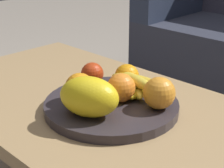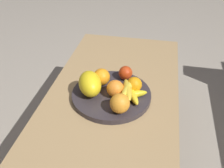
{
  "view_description": "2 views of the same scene",
  "coord_description": "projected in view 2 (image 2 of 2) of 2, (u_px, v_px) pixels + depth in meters",
  "views": [
    {
      "loc": [
        0.67,
        -0.63,
        0.88
      ],
      "look_at": [
        0.04,
        0.0,
        0.51
      ],
      "focal_mm": 58.36,
      "sensor_mm": 36.0,
      "label": 1
    },
    {
      "loc": [
        0.94,
        0.18,
        1.18
      ],
      "look_at": [
        0.04,
        0.0,
        0.51
      ],
      "focal_mm": 40.95,
      "sensor_mm": 36.0,
      "label": 2
    }
  ],
  "objects": [
    {
      "name": "banana_bunch",
      "position": [
        129.0,
        92.0,
        1.13
      ],
      "size": [
        0.16,
        0.15,
        0.06
      ],
      "color": "yellow",
      "rests_on": "fruit_bowl"
    },
    {
      "name": "orange_back",
      "position": [
        134.0,
        85.0,
        1.16
      ],
      "size": [
        0.07,
        0.07,
        0.07
      ],
      "primitive_type": "sphere",
      "color": "orange",
      "rests_on": "fruit_bowl"
    },
    {
      "name": "coffee_table",
      "position": [
        113.0,
        99.0,
        1.25
      ],
      "size": [
        1.17,
        0.61,
        0.43
      ],
      "color": "tan",
      "rests_on": "ground_plane"
    },
    {
      "name": "orange_left",
      "position": [
        120.0,
        103.0,
        1.05
      ],
      "size": [
        0.08,
        0.08,
        0.08
      ],
      "primitive_type": "sphere",
      "color": "orange",
      "rests_on": "fruit_bowl"
    },
    {
      "name": "orange_front",
      "position": [
        115.0,
        89.0,
        1.13
      ],
      "size": [
        0.08,
        0.08,
        0.08
      ],
      "primitive_type": "sphere",
      "color": "orange",
      "rests_on": "fruit_bowl"
    },
    {
      "name": "ground_plane",
      "position": [
        113.0,
        150.0,
        1.48
      ],
      "size": [
        8.0,
        8.0,
        0.0
      ],
      "primitive_type": "plane",
      "color": "gray"
    },
    {
      "name": "orange_right",
      "position": [
        102.0,
        77.0,
        1.2
      ],
      "size": [
        0.08,
        0.08,
        0.08
      ],
      "primitive_type": "sphere",
      "color": "orange",
      "rests_on": "fruit_bowl"
    },
    {
      "name": "melon_large_front",
      "position": [
        90.0,
        84.0,
        1.14
      ],
      "size": [
        0.18,
        0.15,
        0.1
      ],
      "primitive_type": "ellipsoid",
      "rotation": [
        0.0,
        0.0,
        0.43
      ],
      "color": "yellow",
      "rests_on": "fruit_bowl"
    },
    {
      "name": "fruit_bowl",
      "position": [
        112.0,
        95.0,
        1.18
      ],
      "size": [
        0.36,
        0.36,
        0.03
      ],
      "primitive_type": "cylinder",
      "color": "#342D33",
      "rests_on": "coffee_table"
    },
    {
      "name": "apple_front",
      "position": [
        126.0,
        73.0,
        1.24
      ],
      "size": [
        0.07,
        0.07,
        0.07
      ],
      "primitive_type": "sphere",
      "color": "#BE3813",
      "rests_on": "fruit_bowl"
    }
  ]
}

